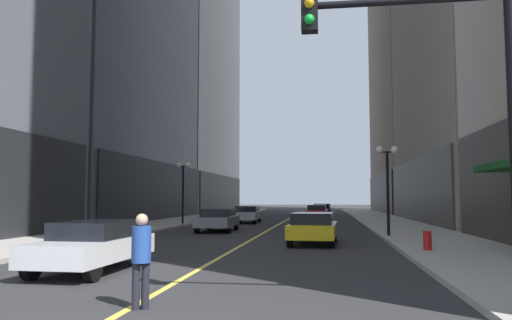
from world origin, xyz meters
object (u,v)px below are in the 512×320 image
Objects in this scene: car_navy at (322,209)px; pedestrian_in_blue_hoodie at (141,253)px; street_lamp_left_far at (183,179)px; car_grey at (218,219)px; car_silver at (247,214)px; car_red at (317,211)px; traffic_light_near_right at (444,86)px; car_white at (94,244)px; street_lamp_right_mid at (387,171)px; fire_hydrant_right at (427,243)px; car_yellow at (313,227)px.

pedestrian_in_blue_hoodie reaches higher than car_navy.
car_grey is at bearing -53.98° from street_lamp_left_far.
pedestrian_in_blue_hoodie is 0.38× the size of street_lamp_left_far.
car_silver is 8.73m from car_red.
traffic_light_near_right is (2.28, -44.65, 3.02)m from car_navy.
traffic_light_near_right is at bearing -27.55° from car_white.
fire_hydrant_right is at bearing -85.54° from street_lamp_right_mid.
street_lamp_left_far is (-3.61, 4.97, 2.54)m from car_grey.
car_yellow is at bearing 56.46° from car_white.
pedestrian_in_blue_hoodie is 0.29× the size of traffic_light_near_right.
street_lamp_left_far reaches higher than car_white.
traffic_light_near_right is 15.92m from street_lamp_right_mid.
traffic_light_near_right reaches higher than car_white.
car_grey and car_silver have the same top height.
car_silver is (0.05, 25.12, 0.00)m from car_white.
car_grey is at bearing 128.88° from car_yellow.
car_yellow is 23.64m from car_red.
street_lamp_right_mid is at bearing 52.18° from car_white.
car_yellow is at bearing -136.88° from street_lamp_right_mid.
car_grey is 10.26m from street_lamp_right_mid.
car_red is at bearing 52.75° from car_silver.
car_red is 8.41m from car_navy.
traffic_light_near_right reaches higher than street_lamp_right_mid.
pedestrian_in_blue_hoodie is at bearing -93.88° from car_red.
car_grey is 0.83× the size of traffic_light_near_right.
fire_hydrant_right is (9.57, 5.28, -0.32)m from car_white.
street_lamp_right_mid is at bearing -22.41° from car_grey.
car_white is at bearing -99.44° from car_red.
traffic_light_near_right is (8.14, -19.67, 3.02)m from car_grey.
car_silver is at bearing 89.89° from car_white.
car_white and car_navy have the same top height.
fire_hydrant_right is (6.69, 9.28, -0.57)m from pedestrian_in_blue_hoodie.
street_lamp_right_mid is (3.33, -28.77, 2.53)m from car_navy.
pedestrian_in_blue_hoodie is 25.44m from street_lamp_left_far.
car_navy is 44.56m from pedestrian_in_blue_hoodie.
car_white is 9.54m from traffic_light_near_right.
street_lamp_right_mid is at bearing 68.48° from pedestrian_in_blue_hoodie.
car_red is at bearing 100.41° from street_lamp_right_mid.
car_red is at bearing 52.05° from street_lamp_left_far.
traffic_light_near_right is 1.28× the size of street_lamp_left_far.
car_white is 25.12m from car_silver.
car_grey is 25.66m from car_navy.
traffic_light_near_right reaches higher than fire_hydrant_right.
car_white is 5.34× the size of fire_hydrant_right.
car_navy is (0.17, 32.04, 0.00)m from car_yellow.
car_navy is 29.07m from street_lamp_right_mid.
car_silver is at bearing -127.25° from car_red.
car_navy reaches higher than fire_hydrant_right.
car_navy is (0.42, 8.40, 0.00)m from car_red.
car_yellow is 12.72m from pedestrian_in_blue_hoodie.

